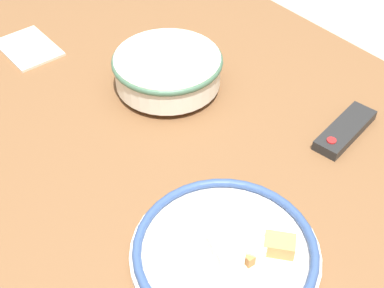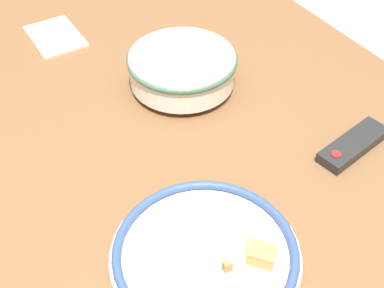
{
  "view_description": "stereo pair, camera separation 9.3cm",
  "coord_description": "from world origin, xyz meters",
  "views": [
    {
      "loc": [
        0.58,
        -0.43,
        1.39
      ],
      "look_at": [
        0.06,
        0.0,
        0.75
      ],
      "focal_mm": 50.0,
      "sensor_mm": 36.0,
      "label": 1
    },
    {
      "loc": [
        0.63,
        -0.35,
        1.39
      ],
      "look_at": [
        0.06,
        0.0,
        0.75
      ],
      "focal_mm": 50.0,
      "sensor_mm": 36.0,
      "label": 2
    }
  ],
  "objects": [
    {
      "name": "dining_table",
      "position": [
        0.0,
        0.0,
        0.64
      ],
      "size": [
        1.42,
        1.05,
        0.71
      ],
      "color": "brown",
      "rests_on": "ground_plane"
    },
    {
      "name": "noodle_bowl",
      "position": [
        -0.14,
        0.1,
        0.75
      ],
      "size": [
        0.22,
        0.22,
        0.08
      ],
      "color": "silver",
      "rests_on": "dining_table"
    },
    {
      "name": "tv_remote",
      "position": [
        0.19,
        0.27,
        0.72
      ],
      "size": [
        0.07,
        0.16,
        0.02
      ],
      "rotation": [
        0.0,
        0.0,
        3.31
      ],
      "color": "black",
      "rests_on": "dining_table"
    },
    {
      "name": "folded_napkin",
      "position": [
        -0.45,
        -0.06,
        0.71
      ],
      "size": [
        0.15,
        0.11,
        0.01
      ],
      "color": "beige",
      "rests_on": "dining_table"
    },
    {
      "name": "food_plate",
      "position": [
        0.25,
        -0.09,
        0.73
      ],
      "size": [
        0.29,
        0.29,
        0.04
      ],
      "color": "white",
      "rests_on": "dining_table"
    }
  ]
}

